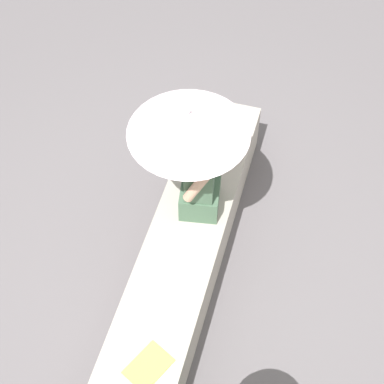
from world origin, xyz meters
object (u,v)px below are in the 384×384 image
Objects in this scene: person_seated at (201,172)px; parasol at (189,123)px; handbag_black at (210,131)px; magazine at (148,366)px.

person_seated is 0.50m from parasol.
person_seated is 0.65m from handbag_black.
magazine is (-1.90, -0.11, -0.15)m from handbag_black.
handbag_black is at bearing 28.92° from magazine.
handbag_black is 1.91m from magazine.
parasol is 0.96m from handbag_black.
parasol is at bearing 30.19° from magazine.
parasol is at bearing 104.48° from person_seated.
handbag_black is at bearing 0.79° from parasol.
parasol reaches higher than handbag_black.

